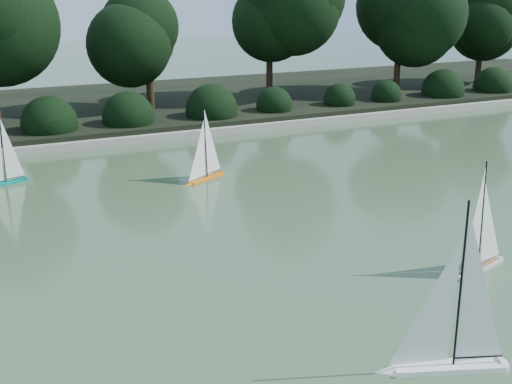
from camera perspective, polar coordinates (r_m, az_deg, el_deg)
ground at (r=7.77m, az=8.11°, el=-9.63°), size 80.00×80.00×0.00m
pond_coping at (r=15.60m, az=-10.29°, el=4.70°), size 40.00×0.35×0.18m
far_bank at (r=19.40m, az=-13.49°, el=7.23°), size 40.00×8.00×0.30m
tree_line at (r=17.91m, az=-8.99°, el=14.69°), size 26.31×3.93×4.39m
shrub_hedge at (r=16.37m, az=-11.21°, el=6.55°), size 29.10×1.10×1.10m
sailboat_white_a at (r=6.56m, az=16.04°, el=-12.84°), size 1.31×0.64×1.83m
sailboat_white_b at (r=8.99m, az=19.67°, el=-4.92°), size 1.14×0.49×1.57m
sailboat_orange at (r=12.30m, az=-4.75°, el=2.12°), size 1.04×0.65×1.52m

